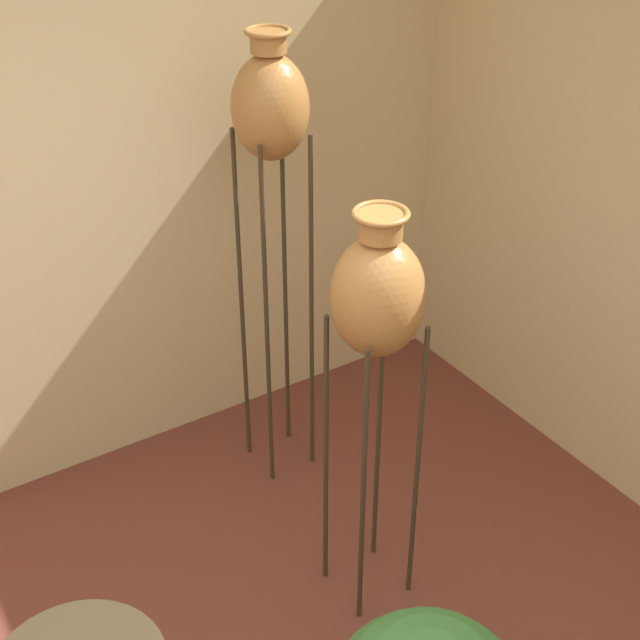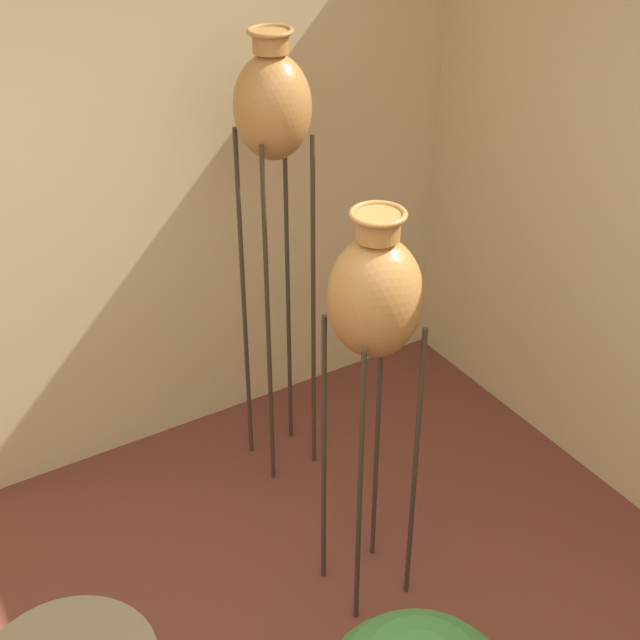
# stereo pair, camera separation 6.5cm
# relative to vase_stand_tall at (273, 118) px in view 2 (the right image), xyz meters

# --- Properties ---
(wall_back) EXTENTS (8.34, 0.06, 2.70)m
(wall_back) POSITION_rel_vase_stand_tall_xyz_m (-0.95, 0.52, -0.38)
(wall_back) COLOR #D1B784
(wall_back) RESTS_ON ground_plane
(vase_stand_tall) EXTENTS (0.31, 0.31, 2.08)m
(vase_stand_tall) POSITION_rel_vase_stand_tall_xyz_m (0.00, 0.00, 0.00)
(vase_stand_tall) COLOR #382D1E
(vase_stand_tall) RESTS_ON ground_plane
(vase_stand_medium) EXTENTS (0.33, 0.33, 1.71)m
(vase_stand_medium) POSITION_rel_vase_stand_tall_xyz_m (-0.11, -0.89, -0.36)
(vase_stand_medium) COLOR #382D1E
(vase_stand_medium) RESTS_ON ground_plane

